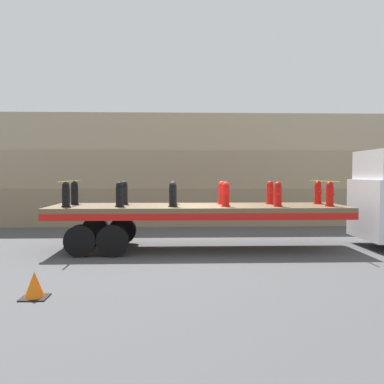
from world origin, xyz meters
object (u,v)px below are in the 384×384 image
at_px(flatbed_trailer, 177,214).
at_px(fire_hydrant_black_far_1, 124,193).
at_px(fire_hydrant_black_near_0, 66,195).
at_px(fire_hydrant_black_far_0, 75,193).
at_px(fire_hydrant_red_near_4, 278,194).
at_px(fire_hydrant_red_near_5, 330,194).
at_px(fire_hydrant_red_far_3, 222,193).
at_px(fire_hydrant_black_near_1, 120,195).
at_px(fire_hydrant_black_far_2, 173,193).
at_px(fire_hydrant_red_far_5, 318,193).
at_px(traffic_cone, 34,285).
at_px(fire_hydrant_red_far_4, 270,193).
at_px(fire_hydrant_black_near_2, 173,195).
at_px(fire_hydrant_red_near_3, 226,195).

relative_size(flatbed_trailer, fire_hydrant_black_far_1, 12.10).
height_order(fire_hydrant_black_near_0, fire_hydrant_black_far_0, same).
distance_m(flatbed_trailer, fire_hydrant_black_near_0, 3.42).
height_order(fire_hydrant_red_near_4, fire_hydrant_red_near_5, same).
relative_size(fire_hydrant_red_far_3, fire_hydrant_red_near_5, 1.00).
distance_m(fire_hydrant_black_near_1, fire_hydrant_red_near_5, 6.36).
bearing_deg(fire_hydrant_black_far_2, fire_hydrant_black_near_0, -161.15).
xyz_separation_m(flatbed_trailer, fire_hydrant_black_near_0, (-3.32, -0.54, 0.64)).
relative_size(fire_hydrant_black_near_0, fire_hydrant_red_far_5, 1.00).
bearing_deg(fire_hydrant_black_near_0, fire_hydrant_red_near_4, 0.00).
xyz_separation_m(fire_hydrant_black_near_0, traffic_cone, (0.58, -4.67, -1.50)).
bearing_deg(traffic_cone, fire_hydrant_red_far_5, 37.97).
bearing_deg(fire_hydrant_black_far_2, fire_hydrant_red_near_5, -12.82).
bearing_deg(fire_hydrant_black_near_0, fire_hydrant_black_near_1, 0.00).
distance_m(fire_hydrant_black_far_2, fire_hydrant_red_far_4, 3.18).
height_order(fire_hydrant_black_far_1, fire_hydrant_red_far_5, same).
xyz_separation_m(fire_hydrant_black_far_2, fire_hydrant_red_far_4, (3.18, 0.00, 0.00)).
bearing_deg(flatbed_trailer, traffic_cone, -117.70).
bearing_deg(flatbed_trailer, fire_hydrant_red_far_5, 6.68).
bearing_deg(fire_hydrant_red_far_4, fire_hydrant_black_far_1, 180.00).
bearing_deg(fire_hydrant_black_near_2, fire_hydrant_red_far_4, 18.85).
height_order(fire_hydrant_black_near_2, fire_hydrant_red_near_4, same).
distance_m(fire_hydrant_black_far_0, fire_hydrant_black_far_1, 1.59).
relative_size(fire_hydrant_black_far_1, fire_hydrant_black_far_2, 1.00).
height_order(fire_hydrant_black_far_2, fire_hydrant_red_near_3, same).
bearing_deg(fire_hydrant_red_near_5, fire_hydrant_red_far_5, 90.00).
xyz_separation_m(fire_hydrant_red_far_3, traffic_cone, (-4.19, -5.75, -1.50)).
height_order(flatbed_trailer, fire_hydrant_black_far_0, fire_hydrant_black_far_0).
xyz_separation_m(fire_hydrant_red_near_3, fire_hydrant_red_far_3, (0.00, 1.09, 0.00)).
bearing_deg(fire_hydrant_red_far_5, fire_hydrant_black_near_1, -170.31).
height_order(fire_hydrant_black_far_0, traffic_cone, fire_hydrant_black_far_0).
relative_size(flatbed_trailer, fire_hydrant_red_far_4, 12.10).
bearing_deg(fire_hydrant_black_near_1, fire_hydrant_black_near_2, 0.00).
bearing_deg(fire_hydrant_black_near_0, flatbed_trailer, 9.30).
bearing_deg(fire_hydrant_red_near_5, fire_hydrant_black_far_2, 167.18).
bearing_deg(fire_hydrant_black_far_0, traffic_cone, -84.20).
relative_size(fire_hydrant_black_far_0, fire_hydrant_red_far_3, 1.00).
bearing_deg(fire_hydrant_red_near_3, fire_hydrant_red_near_4, 0.00).
distance_m(flatbed_trailer, fire_hydrant_red_near_3, 1.68).
xyz_separation_m(flatbed_trailer, fire_hydrant_black_far_0, (-3.32, 0.54, 0.64)).
xyz_separation_m(fire_hydrant_black_near_0, fire_hydrant_red_far_3, (4.77, 1.09, 0.00)).
height_order(fire_hydrant_black_far_1, fire_hydrant_black_near_2, same).
xyz_separation_m(fire_hydrant_red_near_3, fire_hydrant_red_far_5, (3.18, 1.09, 0.00)).
xyz_separation_m(fire_hydrant_black_near_1, fire_hydrant_red_far_4, (4.77, 1.09, 0.00)).
distance_m(fire_hydrant_red_far_3, fire_hydrant_red_near_5, 3.36).
bearing_deg(fire_hydrant_black_near_0, fire_hydrant_red_far_4, 9.69).
relative_size(fire_hydrant_red_far_5, traffic_cone, 1.48).
distance_m(fire_hydrant_black_near_0, fire_hydrant_red_far_3, 4.90).
height_order(fire_hydrant_red_far_3, fire_hydrant_red_far_4, same).
distance_m(fire_hydrant_black_far_1, fire_hydrant_red_far_4, 4.77).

